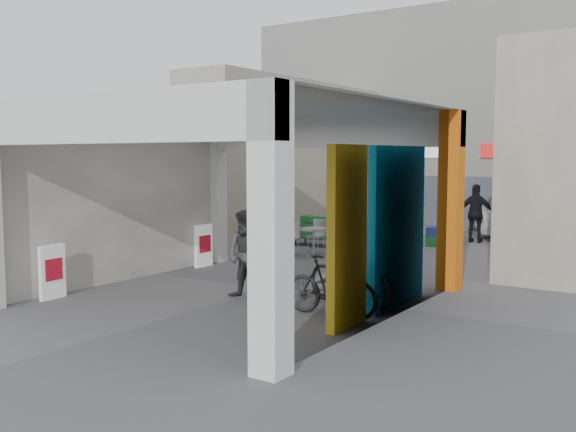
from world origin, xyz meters
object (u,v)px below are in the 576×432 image
Objects in this scene: man_crates at (476,213)px; white_van at (545,218)px; man_back_turned at (247,255)px; bicycle_rear at (331,286)px; produce_stand at (316,234)px; cafe_set at (316,243)px; bicycle_front at (349,277)px; man_with_dog at (268,248)px; man_elderly at (363,252)px; border_collie at (264,286)px.

man_crates is 0.43× the size of white_van.
bicycle_rear is at bearing -11.58° from man_back_turned.
produce_stand is 4.95m from man_crates.
man_back_turned is (2.65, -6.70, 0.48)m from produce_stand.
bicycle_front reaches higher than cafe_set.
man_with_dog is at bearing 26.42° from man_back_turned.
bicycle_rear reaches higher than produce_stand.
man_back_turned reaches higher than white_van.
cafe_set is 1.03× the size of man_elderly.
bicycle_front reaches higher than bicycle_rear.
border_collie is at bearing -118.12° from man_elderly.
man_crates is (0.66, 9.93, 0.61)m from border_collie.
produce_stand is at bearing 30.08° from bicycle_rear.
man_with_dog reaches higher than white_van.
produce_stand is 7.31m from border_collie.
man_back_turned is (-0.35, -0.05, 0.55)m from border_collie.
cafe_set is 2.20× the size of border_collie.
border_collie is at bearing 148.61° from white_van.
bicycle_front is at bearing -63.70° from produce_stand.
man_back_turned is at bearing 15.03° from man_with_dog.
man_crates reaches higher than produce_stand.
bicycle_front is at bearing -52.37° from cafe_set.
bicycle_rear is (0.60, -2.27, -0.23)m from man_elderly.
man_back_turned is 0.40× the size of white_van.
man_elderly reaches higher than border_collie.
cafe_set is at bearing 98.74° from border_collie.
man_back_turned reaches higher than border_collie.
border_collie is at bearing -75.55° from produce_stand.
man_with_dog is 1.06× the size of man_crates.
man_crates reaches higher than man_back_turned.
produce_stand is at bearing 101.14° from border_collie.
cafe_set is 1.16× the size of produce_stand.
man_back_turned is (1.70, -5.14, 0.50)m from cafe_set.
man_with_dog reaches higher than produce_stand.
cafe_set is 5.38m from man_with_dog.
man_with_dog is 1.13× the size of bicycle_rear.
man_back_turned is 0.83× the size of bicycle_front.
man_elderly is 0.74× the size of bicycle_front.
man_crates is at bearing -109.90° from man_with_dog.
border_collie is 1.58m from bicycle_front.
man_back_turned reaches higher than man_elderly.
cafe_set is 1.83m from produce_stand.
cafe_set reaches higher than produce_stand.
man_with_dog is (2.04, -4.94, 0.62)m from cafe_set.
man_back_turned reaches higher than bicycle_front.
white_van is at bearing 79.96° from man_elderly.
white_van is (0.72, 11.89, 0.20)m from bicycle_rear.
man_elderly is at bearing -134.16° from man_with_dog.
man_crates reaches higher than white_van.
man_back_turned reaches higher than bicycle_rear.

